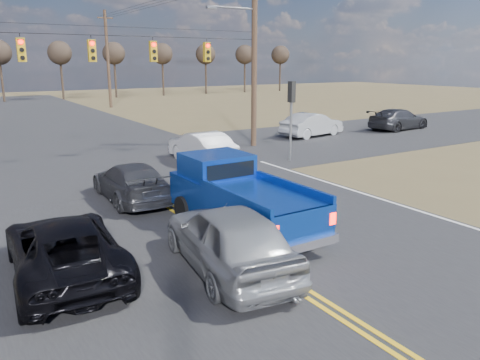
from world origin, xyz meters
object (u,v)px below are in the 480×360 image
white_car_queue (202,147)px  cross_car_east_far (399,119)px  dgrey_car_queue (131,182)px  pickup_truck (239,197)px  silver_suv (228,237)px  cross_car_east_near (312,125)px  black_suv (65,248)px

white_car_queue → cross_car_east_far: white_car_queue is taller
dgrey_car_queue → white_car_queue: bearing=-137.2°
pickup_truck → silver_suv: pickup_truck is taller
silver_suv → cross_car_east_near: silver_suv is taller
pickup_truck → dgrey_car_queue: bearing=107.9°
pickup_truck → cross_car_east_far: 23.98m
cross_car_east_near → cross_car_east_far: cross_car_east_near is taller
black_suv → white_car_queue: bearing=-128.0°
white_car_queue → dgrey_car_queue: white_car_queue is taller
silver_suv → dgrey_car_queue: 6.84m
cross_car_east_near → black_suv: bearing=115.4°
silver_suv → dgrey_car_queue: silver_suv is taller
white_car_queue → cross_car_east_near: 10.55m
white_car_queue → cross_car_east_far: bearing=-171.2°
cross_car_east_near → white_car_queue: bearing=99.3°
cross_car_east_near → cross_car_east_far: 7.48m
pickup_truck → white_car_queue: 9.78m
silver_suv → cross_car_east_far: (22.49, 13.90, -0.06)m
white_car_queue → dgrey_car_queue: size_ratio=1.00×
silver_suv → pickup_truck: bearing=-119.2°
pickup_truck → dgrey_car_queue: (-1.60, 4.70, -0.34)m
pickup_truck → white_car_queue: pickup_truck is taller
silver_suv → cross_car_east_far: silver_suv is taller
pickup_truck → cross_car_east_far: pickup_truck is taller
cross_car_east_far → cross_car_east_near: bearing=78.5°
white_car_queue → cross_car_east_near: cross_car_east_near is taller
dgrey_car_queue → pickup_truck: bearing=110.5°
cross_car_east_far → black_suv: bearing=110.3°
black_suv → cross_car_east_far: bearing=-151.3°
white_car_queue → dgrey_car_queue: bearing=41.2°
silver_suv → black_suv: (-3.34, 1.72, -0.13)m
pickup_truck → black_suv: (-4.94, -0.42, -0.32)m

